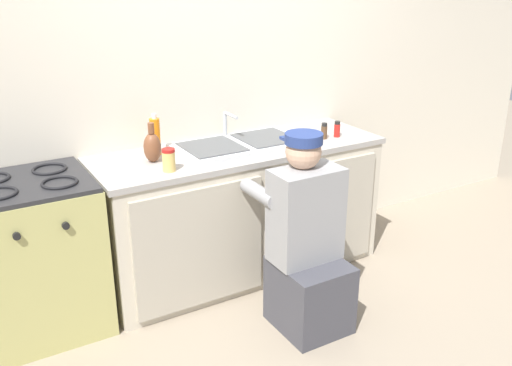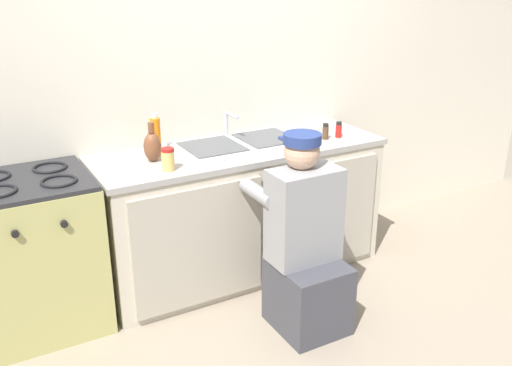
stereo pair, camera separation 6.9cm
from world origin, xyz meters
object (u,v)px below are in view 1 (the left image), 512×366
(plumber_person, at_px, (307,250))
(spice_bottle_pepper, at_px, (324,131))
(stove_range, at_px, (37,256))
(soap_bottle_orange, at_px, (155,136))
(spice_bottle_red, at_px, (337,129))
(sink_double_basin, at_px, (239,144))
(condiment_jar, at_px, (169,160))
(vase_decorative, at_px, (152,147))

(plumber_person, xyz_separation_m, spice_bottle_pepper, (0.54, 0.60, 0.45))
(stove_range, height_order, spice_bottle_pepper, spice_bottle_pepper)
(stove_range, xyz_separation_m, soap_bottle_orange, (0.76, 0.13, 0.53))
(spice_bottle_pepper, relative_size, spice_bottle_red, 1.00)
(soap_bottle_orange, bearing_deg, spice_bottle_pepper, -12.81)
(sink_double_basin, distance_m, soap_bottle_orange, 0.52)
(sink_double_basin, bearing_deg, soap_bottle_orange, 165.80)
(stove_range, relative_size, soap_bottle_orange, 3.54)
(soap_bottle_orange, bearing_deg, sink_double_basin, -14.20)
(stove_range, distance_m, spice_bottle_red, 1.98)
(condiment_jar, bearing_deg, sink_double_basin, 18.92)
(soap_bottle_orange, height_order, spice_bottle_red, soap_bottle_orange)
(spice_bottle_pepper, bearing_deg, sink_double_basin, 168.44)
(stove_range, bearing_deg, condiment_jar, -14.37)
(soap_bottle_orange, xyz_separation_m, spice_bottle_red, (1.16, -0.25, -0.06))
(stove_range, bearing_deg, sink_double_basin, 0.10)
(spice_bottle_red, bearing_deg, vase_decorative, 173.91)
(condiment_jar, xyz_separation_m, spice_bottle_red, (1.21, 0.06, -0.01))
(plumber_person, height_order, vase_decorative, plumber_person)
(spice_bottle_pepper, height_order, soap_bottle_orange, soap_bottle_orange)
(spice_bottle_pepper, distance_m, soap_bottle_orange, 1.09)
(spice_bottle_pepper, bearing_deg, plumber_person, -132.19)
(stove_range, relative_size, vase_decorative, 3.85)
(spice_bottle_red, bearing_deg, stove_range, 176.42)
(sink_double_basin, height_order, soap_bottle_orange, soap_bottle_orange)
(condiment_jar, height_order, soap_bottle_orange, soap_bottle_orange)
(plumber_person, xyz_separation_m, soap_bottle_orange, (-0.52, 0.84, 0.51))
(plumber_person, distance_m, soap_bottle_orange, 1.11)
(condiment_jar, relative_size, spice_bottle_pepper, 1.22)
(sink_double_basin, xyz_separation_m, vase_decorative, (-0.56, 0.01, 0.07))
(sink_double_basin, height_order, stove_range, sink_double_basin)
(sink_double_basin, xyz_separation_m, spice_bottle_pepper, (0.56, -0.12, 0.03))
(plumber_person, bearing_deg, sink_double_basin, 91.55)
(plumber_person, xyz_separation_m, condiment_jar, (-0.56, 0.53, 0.46))
(sink_double_basin, height_order, condiment_jar, sink_double_basin)
(condiment_jar, xyz_separation_m, soap_bottle_orange, (0.05, 0.31, 0.05))
(stove_range, height_order, vase_decorative, vase_decorative)
(plumber_person, height_order, spice_bottle_red, plumber_person)
(plumber_person, height_order, soap_bottle_orange, soap_bottle_orange)
(stove_range, bearing_deg, spice_bottle_pepper, -3.55)
(stove_range, relative_size, condiment_jar, 6.92)
(condiment_jar, bearing_deg, spice_bottle_pepper, 3.65)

